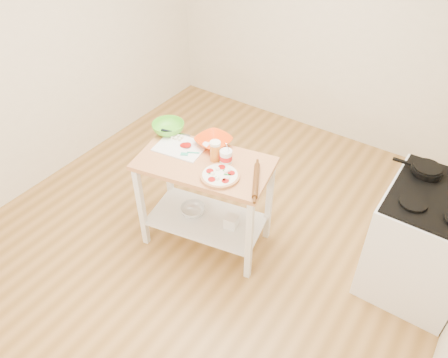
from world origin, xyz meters
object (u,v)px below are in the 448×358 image
object	(u,v)px
rolling_pin	(256,181)
shelf_bin	(231,222)
beer_pint	(215,151)
gas_stove	(423,241)
prep_island	(205,186)
yogurt_tub	(226,157)
shelf_glass_bowl	(193,210)
knife	(172,132)
orange_bowl	(214,142)
cutting_board	(181,146)
skillet	(426,169)
green_bowl	(168,128)
pizza	(220,175)
spatula	(189,153)

from	to	relation	value
rolling_pin	shelf_bin	xyz separation A→B (m)	(-0.24, 0.04, -0.61)
beer_pint	gas_stove	bearing A→B (deg)	17.60
prep_island	yogurt_tub	size ratio (longest dim) A/B	5.43
prep_island	shelf_glass_bowl	distance (m)	0.38
gas_stove	knife	distance (m)	2.23
knife	shelf_bin	xyz separation A→B (m)	(0.70, -0.12, -0.60)
orange_bowl	rolling_pin	world-z (taller)	orange_bowl
prep_island	knife	xyz separation A→B (m)	(-0.47, 0.17, 0.27)
orange_bowl	beer_pint	world-z (taller)	beer_pint
prep_island	shelf_bin	distance (m)	0.41
cutting_board	yogurt_tub	size ratio (longest dim) A/B	2.03
gas_stove	cutting_board	size ratio (longest dim) A/B	2.53
skillet	cutting_board	bearing A→B (deg)	-160.51
cutting_board	green_bowl	distance (m)	0.26
knife	yogurt_tub	xyz separation A→B (m)	(0.62, -0.08, 0.04)
beer_pint	shelf_bin	size ratio (longest dim) A/B	1.61
skillet	beer_pint	world-z (taller)	beer_pint
skillet	orange_bowl	size ratio (longest dim) A/B	1.31
orange_bowl	shelf_bin	bearing A→B (deg)	-30.94
rolling_pin	orange_bowl	bearing A→B (deg)	157.78
orange_bowl	rolling_pin	xyz separation A→B (m)	(0.55, -0.22, -0.01)
shelf_glass_bowl	shelf_bin	world-z (taller)	shelf_bin
prep_island	orange_bowl	distance (m)	0.38
gas_stove	shelf_glass_bowl	bearing A→B (deg)	-162.05
cutting_board	shelf_bin	distance (m)	0.79
cutting_board	beer_pint	bearing A→B (deg)	-5.70
orange_bowl	beer_pint	xyz separation A→B (m)	(0.13, -0.16, 0.05)
gas_stove	yogurt_tub	world-z (taller)	yogurt_tub
gas_stove	shelf_bin	size ratio (longest dim) A/B	10.24
pizza	green_bowl	bearing A→B (deg)	160.35
yogurt_tub	rolling_pin	world-z (taller)	yogurt_tub
beer_pint	prep_island	bearing A→B (deg)	-130.82
prep_island	skillet	xyz separation A→B (m)	(1.50, 0.79, 0.33)
cutting_board	shelf_bin	bearing A→B (deg)	-8.99
knife	shelf_bin	world-z (taller)	knife
spatula	green_bowl	size ratio (longest dim) A/B	0.47
cutting_board	gas_stove	bearing A→B (deg)	6.76
orange_bowl	green_bowl	size ratio (longest dim) A/B	1.01
pizza	rolling_pin	size ratio (longest dim) A/B	0.80
cutting_board	yogurt_tub	xyz separation A→B (m)	(0.43, 0.03, 0.05)
yogurt_tub	spatula	bearing A→B (deg)	-166.16
knife	yogurt_tub	distance (m)	0.63
pizza	knife	xyz separation A→B (m)	(-0.68, 0.25, 0.00)
shelf_glass_bowl	spatula	bearing A→B (deg)	133.61
beer_pint	cutting_board	bearing A→B (deg)	-177.35
pizza	spatula	xyz separation A→B (m)	(-0.37, 0.09, -0.00)
skillet	shelf_bin	bearing A→B (deg)	-152.57
rolling_pin	shelf_glass_bowl	world-z (taller)	rolling_pin
pizza	shelf_bin	xyz separation A→B (m)	(0.02, 0.13, -0.60)
pizza	spatula	distance (m)	0.38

